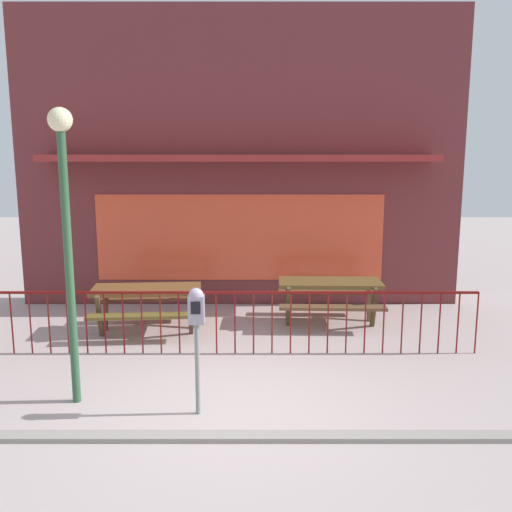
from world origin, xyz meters
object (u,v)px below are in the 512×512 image
(picnic_table_left, at_px, (148,297))
(parking_meter_near, at_px, (197,318))
(street_lamp, at_px, (67,212))
(picnic_table_right, at_px, (331,290))

(picnic_table_left, distance_m, parking_meter_near, 3.32)
(parking_meter_near, xyz_separation_m, street_lamp, (-1.52, 0.33, 1.17))
(picnic_table_left, relative_size, parking_meter_near, 1.26)
(picnic_table_left, distance_m, picnic_table_right, 3.19)
(picnic_table_left, height_order, parking_meter_near, parking_meter_near)
(picnic_table_right, relative_size, parking_meter_near, 1.22)
(picnic_table_right, height_order, parking_meter_near, parking_meter_near)
(picnic_table_left, bearing_deg, picnic_table_right, 9.05)
(street_lamp, bearing_deg, picnic_table_right, 42.63)
(picnic_table_right, bearing_deg, street_lamp, -137.37)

